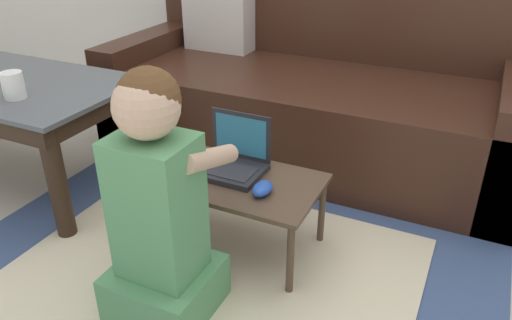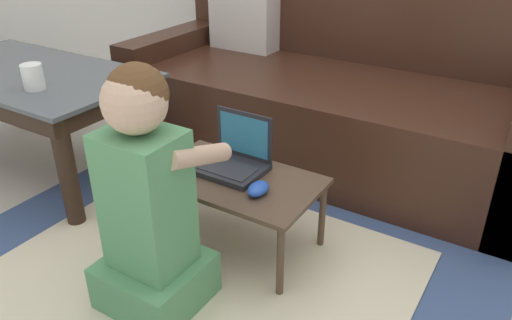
# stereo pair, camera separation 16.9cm
# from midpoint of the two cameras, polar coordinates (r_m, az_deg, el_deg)

# --- Properties ---
(ground_plane) EXTENTS (16.00, 16.00, 0.00)m
(ground_plane) POSITION_cam_midpoint_polar(r_m,az_deg,el_deg) (1.71, -4.59, -13.80)
(ground_plane) COLOR beige
(area_rug) EXTENTS (1.83, 1.44, 0.01)m
(area_rug) POSITION_cam_midpoint_polar(r_m,az_deg,el_deg) (1.74, -7.95, -12.94)
(area_rug) COLOR #3D517A
(area_rug) RESTS_ON ground_plane
(couch) EXTENTS (1.93, 0.86, 0.77)m
(couch) POSITION_cam_midpoint_polar(r_m,az_deg,el_deg) (2.47, 4.36, 7.24)
(couch) COLOR #381E14
(couch) RESTS_ON ground_plane
(coffee_table) EXTENTS (1.10, 0.59, 0.47)m
(coffee_table) POSITION_cam_midpoint_polar(r_m,az_deg,el_deg) (2.39, -28.70, 6.48)
(coffee_table) COLOR #4C5156
(coffee_table) RESTS_ON ground_plane
(laptop_desk) EXTENTS (0.58, 0.35, 0.28)m
(laptop_desk) POSITION_cam_midpoint_polar(r_m,az_deg,el_deg) (1.72, -5.11, -3.08)
(laptop_desk) COLOR #4C3828
(laptop_desk) RESTS_ON ground_plane
(laptop) EXTENTS (0.23, 0.18, 0.20)m
(laptop) POSITION_cam_midpoint_polar(r_m,az_deg,el_deg) (1.74, -5.48, -0.29)
(laptop) COLOR #232328
(laptop) RESTS_ON laptop_desk
(computer_mouse) EXTENTS (0.06, 0.09, 0.04)m
(computer_mouse) POSITION_cam_midpoint_polar(r_m,az_deg,el_deg) (1.61, -2.27, -3.36)
(computer_mouse) COLOR #234CB2
(computer_mouse) RESTS_ON laptop_desk
(person_seated) EXTENTS (0.29, 0.39, 0.77)m
(person_seated) POSITION_cam_midpoint_polar(r_m,az_deg,el_deg) (1.44, -14.38, -5.74)
(person_seated) COLOR #518E5B
(person_seated) RESTS_ON ground_plane
(cup_on_table) EXTENTS (0.08, 0.08, 0.10)m
(cup_on_table) POSITION_cam_midpoint_polar(r_m,az_deg,el_deg) (2.09, -28.15, 7.49)
(cup_on_table) COLOR white
(cup_on_table) RESTS_ON coffee_table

